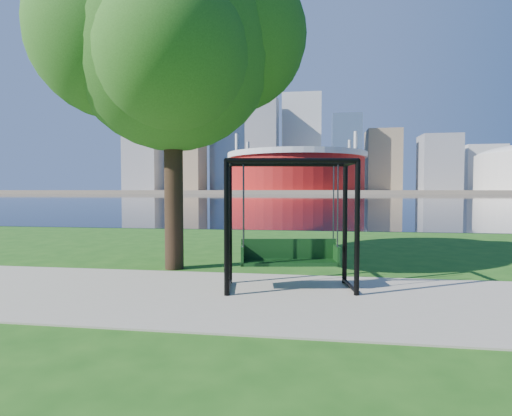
# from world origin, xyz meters

# --- Properties ---
(ground) EXTENTS (900.00, 900.00, 0.00)m
(ground) POSITION_xyz_m (0.00, 0.00, 0.00)
(ground) COLOR #1E5114
(ground) RESTS_ON ground
(path) EXTENTS (120.00, 4.00, 0.03)m
(path) POSITION_xyz_m (0.00, -0.50, 0.01)
(path) COLOR #9E937F
(path) RESTS_ON ground
(river) EXTENTS (900.00, 180.00, 0.02)m
(river) POSITION_xyz_m (0.00, 102.00, 0.01)
(river) COLOR black
(river) RESTS_ON ground
(far_bank) EXTENTS (900.00, 228.00, 2.00)m
(far_bank) POSITION_xyz_m (0.00, 306.00, 1.00)
(far_bank) COLOR #937F60
(far_bank) RESTS_ON ground
(stadium) EXTENTS (83.00, 83.00, 32.00)m
(stadium) POSITION_xyz_m (-10.00, 235.00, 14.23)
(stadium) COLOR maroon
(stadium) RESTS_ON far_bank
(skyline) EXTENTS (392.00, 66.00, 96.50)m
(skyline) POSITION_xyz_m (-4.27, 319.39, 35.89)
(skyline) COLOR gray
(skyline) RESTS_ON far_bank
(swing) EXTENTS (2.70, 1.48, 2.62)m
(swing) POSITION_xyz_m (0.60, 0.19, 1.27)
(swing) COLOR black
(swing) RESTS_ON ground
(park_tree) EXTENTS (6.67, 6.03, 8.29)m
(park_tree) POSITION_xyz_m (-2.52, 2.00, 5.76)
(park_tree) COLOR black
(park_tree) RESTS_ON ground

